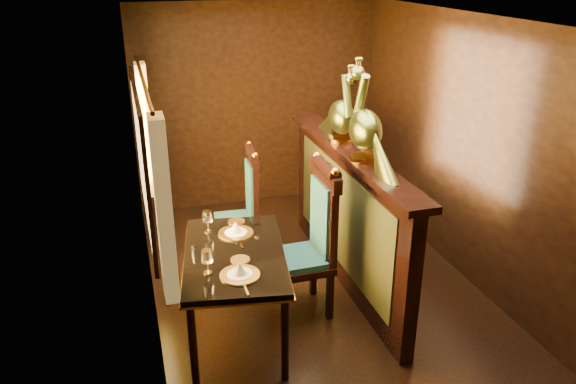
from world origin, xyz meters
name	(u,v)px	position (x,y,z in m)	size (l,w,h in m)	color
ground	(324,302)	(0.00, 0.00, 0.00)	(5.00, 5.00, 0.00)	black
room_shell	(318,138)	(-0.09, 0.02, 1.58)	(3.04, 5.04, 2.52)	black
partition	(347,215)	(0.32, 0.30, 0.71)	(0.26, 2.70, 1.36)	black
dining_table	(234,260)	(-0.87, -0.24, 0.71)	(1.01, 1.44, 0.98)	black
chair_left	(315,235)	(-0.12, -0.04, 0.74)	(0.52, 0.57, 1.41)	black
chair_right	(246,203)	(-0.50, 0.98, 0.65)	(0.47, 0.50, 1.25)	black
peacock_left	(366,112)	(0.33, 0.00, 1.78)	(0.26, 0.70, 0.83)	#17462D
peacock_right	(342,102)	(0.33, 0.54, 1.73)	(0.23, 0.62, 0.74)	#17462D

